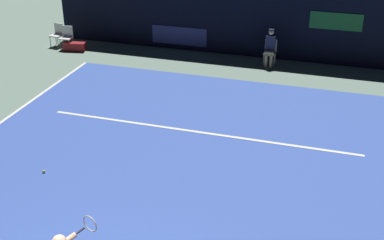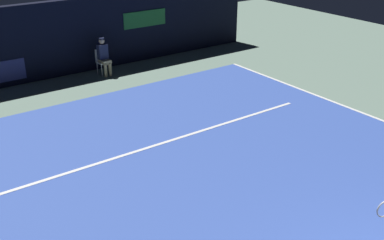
{
  "view_description": "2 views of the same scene",
  "coord_description": "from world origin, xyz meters",
  "views": [
    {
      "loc": [
        3.47,
        -4.58,
        6.55
      ],
      "look_at": [
        0.16,
        6.18,
        0.94
      ],
      "focal_mm": 48.41,
      "sensor_mm": 36.0,
      "label": 1
    },
    {
      "loc": [
        -5.81,
        -1.75,
        5.45
      ],
      "look_at": [
        0.01,
        6.4,
        0.92
      ],
      "focal_mm": 44.13,
      "sensor_mm": 36.0,
      "label": 2
    }
  ],
  "objects": [
    {
      "name": "back_wall",
      "position": [
        -0.0,
        13.91,
        1.3
      ],
      "size": [
        15.38,
        0.33,
        2.6
      ],
      "color": "black",
      "rests_on": "ground"
    },
    {
      "name": "courtside_chair_near",
      "position": [
        -6.91,
        12.57,
        0.5
      ],
      "size": [
        0.47,
        0.45,
        0.88
      ],
      "color": "white",
      "rests_on": "ground"
    },
    {
      "name": "line_judge_on_chair",
      "position": [
        0.95,
        13.04,
        0.69
      ],
      "size": [
        0.45,
        0.54,
        1.32
      ],
      "color": "white",
      "rests_on": "ground"
    },
    {
      "name": "courtside_chair_far",
      "position": [
        -7.45,
        12.77,
        0.5
      ],
      "size": [
        0.5,
        0.48,
        0.88
      ],
      "color": "white",
      "rests_on": "ground"
    },
    {
      "name": "tennis_ball",
      "position": [
        -2.9,
        4.27,
        0.05
      ],
      "size": [
        0.07,
        0.07,
        0.07
      ],
      "primitive_type": "sphere",
      "color": "#CCE033",
      "rests_on": "court_surface"
    },
    {
      "name": "equipment_bag",
      "position": [
        -6.53,
        12.42,
        0.16
      ],
      "size": [
        0.89,
        0.48,
        0.32
      ],
      "primitive_type": "cube",
      "rotation": [
        0.0,
        0.0,
        0.2
      ],
      "color": "maroon",
      "rests_on": "ground"
    },
    {
      "name": "ground_plane",
      "position": [
        0.0,
        5.15,
        0.0
      ],
      "size": [
        31.72,
        31.72,
        0.0
      ],
      "primitive_type": "plane",
      "color": "slate"
    },
    {
      "name": "line_service",
      "position": [
        0.0,
        7.3,
        0.01
      ],
      "size": [
        8.62,
        0.1,
        0.01
      ],
      "primitive_type": "cube",
      "color": "white",
      "rests_on": "court_surface"
    },
    {
      "name": "court_surface",
      "position": [
        0.0,
        5.15,
        0.01
      ],
      "size": [
        11.05,
        12.29,
        0.01
      ],
      "primitive_type": "cube",
      "color": "#3856B2",
      "rests_on": "ground"
    }
  ]
}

